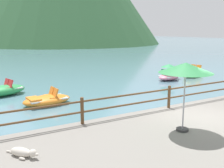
{
  "coord_description": "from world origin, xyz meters",
  "views": [
    {
      "loc": [
        -7.47,
        -6.68,
        3.63
      ],
      "look_at": [
        -0.8,
        5.0,
        0.9
      ],
      "focal_mm": 42.68,
      "sensor_mm": 36.0,
      "label": 1
    }
  ],
  "objects_px": {
    "beach_umbrella": "(186,69)",
    "pedal_boat_1": "(169,75)",
    "dog_resting": "(23,152)",
    "pedal_boat_3": "(47,100)",
    "pedal_boat_0": "(2,90)",
    "pedal_boat_2": "(193,72)"
  },
  "relations": [
    {
      "from": "beach_umbrella",
      "to": "dog_resting",
      "type": "bearing_deg",
      "value": 171.88
    },
    {
      "from": "beach_umbrella",
      "to": "pedal_boat_2",
      "type": "distance_m",
      "value": 13.63
    },
    {
      "from": "pedal_boat_2",
      "to": "pedal_boat_3",
      "type": "distance_m",
      "value": 12.8
    },
    {
      "from": "pedal_boat_0",
      "to": "pedal_boat_1",
      "type": "bearing_deg",
      "value": -4.61
    },
    {
      "from": "beach_umbrella",
      "to": "dog_resting",
      "type": "relative_size",
      "value": 2.47
    },
    {
      "from": "pedal_boat_2",
      "to": "pedal_boat_3",
      "type": "bearing_deg",
      "value": -169.32
    },
    {
      "from": "pedal_boat_0",
      "to": "pedal_boat_3",
      "type": "distance_m",
      "value": 3.5
    },
    {
      "from": "pedal_boat_3",
      "to": "pedal_boat_1",
      "type": "bearing_deg",
      "value": 12.42
    },
    {
      "from": "pedal_boat_1",
      "to": "beach_umbrella",
      "type": "bearing_deg",
      "value": -129.56
    },
    {
      "from": "pedal_boat_0",
      "to": "pedal_boat_2",
      "type": "bearing_deg",
      "value": -2.91
    },
    {
      "from": "pedal_boat_1",
      "to": "pedal_boat_2",
      "type": "relative_size",
      "value": 0.85
    },
    {
      "from": "pedal_boat_0",
      "to": "dog_resting",
      "type": "bearing_deg",
      "value": -94.4
    },
    {
      "from": "pedal_boat_1",
      "to": "pedal_boat_2",
      "type": "bearing_deg",
      "value": 4.25
    },
    {
      "from": "dog_resting",
      "to": "pedal_boat_3",
      "type": "distance_m",
      "value": 6.38
    },
    {
      "from": "beach_umbrella",
      "to": "pedal_boat_1",
      "type": "xyz_separation_m",
      "value": [
        7.28,
        8.81,
        -2.06
      ]
    },
    {
      "from": "pedal_boat_1",
      "to": "pedal_boat_3",
      "type": "distance_m",
      "value": 10.09
    },
    {
      "from": "pedal_boat_2",
      "to": "dog_resting",
      "type": "bearing_deg",
      "value": -150.85
    },
    {
      "from": "beach_umbrella",
      "to": "pedal_boat_2",
      "type": "height_order",
      "value": "beach_umbrella"
    },
    {
      "from": "beach_umbrella",
      "to": "pedal_boat_2",
      "type": "bearing_deg",
      "value": 42.02
    },
    {
      "from": "dog_resting",
      "to": "pedal_boat_2",
      "type": "xyz_separation_m",
      "value": [
        14.91,
        8.31,
        -0.21
      ]
    },
    {
      "from": "beach_umbrella",
      "to": "pedal_boat_2",
      "type": "xyz_separation_m",
      "value": [
        10.0,
        9.01,
        -2.14
      ]
    },
    {
      "from": "pedal_boat_0",
      "to": "pedal_boat_2",
      "type": "xyz_separation_m",
      "value": [
        14.21,
        -0.72,
        0.0
      ]
    }
  ]
}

